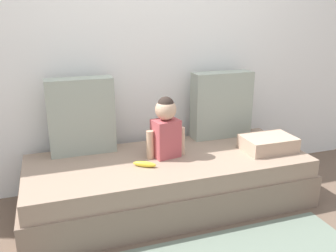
{
  "coord_description": "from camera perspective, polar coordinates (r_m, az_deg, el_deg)",
  "views": [
    {
      "loc": [
        -0.81,
        -2.37,
        1.43
      ],
      "look_at": [
        -0.01,
        0.0,
        0.64
      ],
      "focal_mm": 38.5,
      "sensor_mm": 36.0,
      "label": 1
    }
  ],
  "objects": [
    {
      "name": "back_wall",
      "position": [
        3.05,
        -3.32,
        11.75
      ],
      "size": [
        5.35,
        0.1,
        2.24
      ],
      "primitive_type": "cube",
      "color": "white",
      "rests_on": "ground"
    },
    {
      "name": "throw_pillow_right",
      "position": [
        3.13,
        8.45,
        3.33
      ],
      "size": [
        0.52,
        0.16,
        0.56
      ],
      "primitive_type": "cube",
      "color": "#99A393",
      "rests_on": "couch"
    },
    {
      "name": "banana",
      "position": [
        2.56,
        -3.72,
        -6.05
      ],
      "size": [
        0.17,
        0.13,
        0.04
      ],
      "primitive_type": "ellipsoid",
      "rotation": [
        0.0,
        0.0,
        -0.58
      ],
      "color": "yellow",
      "rests_on": "couch"
    },
    {
      "name": "couch",
      "position": [
        2.8,
        0.11,
        -8.72
      ],
      "size": [
        2.15,
        0.85,
        0.39
      ],
      "color": "#826C5B",
      "rests_on": "ground"
    },
    {
      "name": "ground_plane",
      "position": [
        2.89,
        0.11,
        -12.11
      ],
      "size": [
        12.0,
        12.0,
        0.0
      ],
      "primitive_type": "plane",
      "color": "brown"
    },
    {
      "name": "folded_blanket",
      "position": [
        2.95,
        15.56,
        -2.66
      ],
      "size": [
        0.4,
        0.28,
        0.11
      ],
      "primitive_type": "cube",
      "color": "tan",
      "rests_on": "couch"
    },
    {
      "name": "throw_pillow_left",
      "position": [
        2.81,
        -13.55,
        1.52
      ],
      "size": [
        0.49,
        0.16,
        0.58
      ],
      "primitive_type": "cube",
      "color": "#99A393",
      "rests_on": "couch"
    },
    {
      "name": "toddler",
      "position": [
        2.66,
        -0.35,
        -0.22
      ],
      "size": [
        0.3,
        0.18,
        0.46
      ],
      "color": "#B24C51",
      "rests_on": "couch"
    }
  ]
}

